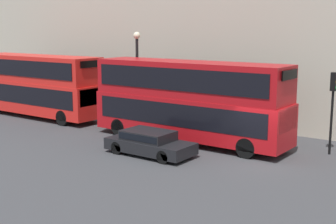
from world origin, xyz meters
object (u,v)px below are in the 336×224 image
bus_second_in_queue (37,83)px  traffic_light (333,96)px  car_dark_sedan (149,142)px  bus_leading (189,98)px  pedestrian (108,107)px

bus_second_in_queue → traffic_light: 19.98m
bus_second_in_queue → car_dark_sedan: 13.25m
traffic_light → car_dark_sedan: bearing=126.7°
bus_leading → bus_second_in_queue: bus_leading is taller
traffic_light → pedestrian: bearing=89.2°
pedestrian → traffic_light: bearing=-90.8°
bus_second_in_queue → pedestrian: bus_second_in_queue is taller
bus_second_in_queue → pedestrian: bearing=-64.9°
car_dark_sedan → pedestrian: 9.79m
traffic_light → pedestrian: 15.36m
pedestrian → bus_leading: bearing=-105.1°
bus_second_in_queue → pedestrian: size_ratio=5.97×
traffic_light → bus_leading: bearing=105.4°
bus_second_in_queue → car_dark_sedan: size_ratio=2.43×
car_dark_sedan → traffic_light: 9.24m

